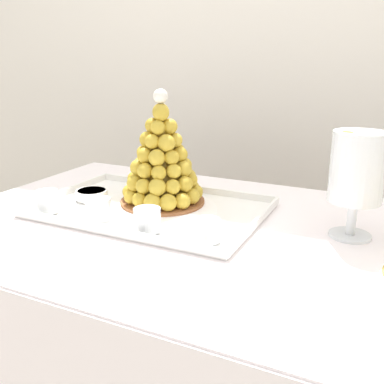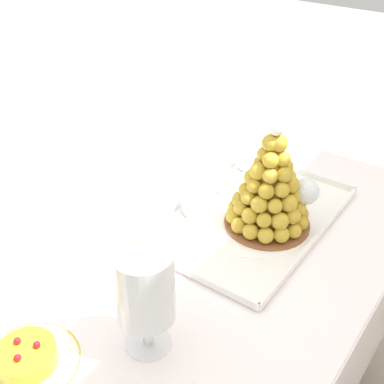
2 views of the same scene
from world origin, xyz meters
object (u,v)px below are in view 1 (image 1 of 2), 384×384
object	(u,v)px
dessert_cup_centre	(147,221)
wine_glass	(160,159)
creme_brulee_ramekin	(92,194)
macaron_goblet	(357,170)
dessert_cup_left	(48,202)
serving_tray	(151,209)
dessert_cup_mid_left	(99,210)
croquembouche	(162,161)
dessert_cup_mid_right	(208,231)

from	to	relation	value
dessert_cup_centre	wine_glass	xyz separation A→B (m)	(-0.12, 0.26, 0.07)
creme_brulee_ramekin	macaron_goblet	distance (m)	0.68
creme_brulee_ramekin	dessert_cup_left	bearing A→B (deg)	-103.78
serving_tray	dessert_cup_mid_left	xyz separation A→B (m)	(-0.07, -0.12, 0.03)
dessert_cup_mid_left	macaron_goblet	size ratio (longest dim) A/B	0.25
dessert_cup_mid_left	croquembouche	bearing A→B (deg)	66.50
dessert_cup_mid_left	creme_brulee_ramekin	size ratio (longest dim) A/B	0.69
serving_tray	wine_glass	xyz separation A→B (m)	(-0.05, 0.13, 0.10)
wine_glass	creme_brulee_ramekin	bearing A→B (deg)	-136.68
dessert_cup_mid_right	creme_brulee_ramekin	size ratio (longest dim) A/B	0.63
serving_tray	creme_brulee_ramekin	xyz separation A→B (m)	(-0.18, -0.00, 0.02)
serving_tray	dessert_cup_left	bearing A→B (deg)	-147.98
croquembouche	macaron_goblet	world-z (taller)	croquembouche
croquembouche	creme_brulee_ramekin	distance (m)	0.22
dessert_cup_mid_left	creme_brulee_ramekin	bearing A→B (deg)	134.00
dessert_cup_mid_left	dessert_cup_centre	bearing A→B (deg)	-5.16
dessert_cup_left	dessert_cup_mid_right	xyz separation A→B (m)	(0.43, 0.01, -0.00)
wine_glass	dessert_cup_mid_left	bearing A→B (deg)	-95.83
dessert_cup_mid_left	serving_tray	bearing A→B (deg)	59.89
dessert_cup_centre	dessert_cup_mid_right	size ratio (longest dim) A/B	1.14
dessert_cup_left	dessert_cup_centre	world-z (taller)	dessert_cup_left
serving_tray	dessert_cup_mid_left	bearing A→B (deg)	-120.11
wine_glass	dessert_cup_left	bearing A→B (deg)	-123.13
serving_tray	macaron_goblet	world-z (taller)	macaron_goblet
dessert_cup_centre	serving_tray	bearing A→B (deg)	118.05
dessert_cup_left	dessert_cup_mid_right	world-z (taller)	dessert_cup_left
wine_glass	dessert_cup_centre	bearing A→B (deg)	-65.92
croquembouche	dessert_cup_mid_left	xyz separation A→B (m)	(-0.08, -0.17, -0.09)
dessert_cup_mid_left	dessert_cup_mid_right	bearing A→B (deg)	-1.33
dessert_cup_left	dessert_cup_centre	distance (m)	0.29
serving_tray	croquembouche	bearing A→B (deg)	84.44
creme_brulee_ramekin	macaron_goblet	world-z (taller)	macaron_goblet
dessert_cup_mid_left	creme_brulee_ramekin	distance (m)	0.16
macaron_goblet	dessert_cup_mid_left	bearing A→B (deg)	-162.84
dessert_cup_centre	macaron_goblet	bearing A→B (deg)	24.14
croquembouche	creme_brulee_ramekin	world-z (taller)	croquembouche
croquembouche	dessert_cup_left	xyz separation A→B (m)	(-0.22, -0.19, -0.09)
serving_tray	dessert_cup_mid_left	distance (m)	0.14
dessert_cup_mid_left	dessert_cup_centre	distance (m)	0.14
croquembouche	dessert_cup_mid_right	size ratio (longest dim) A/B	5.58
croquembouche	serving_tray	bearing A→B (deg)	-95.56
dessert_cup_left	creme_brulee_ramekin	bearing A→B (deg)	76.22
macaron_goblet	wine_glass	size ratio (longest dim) A/B	1.64
serving_tray	dessert_cup_left	distance (m)	0.26
dessert_cup_mid_left	macaron_goblet	bearing A→B (deg)	17.16
croquembouche	dessert_cup_left	distance (m)	0.30
macaron_goblet	wine_glass	bearing A→B (deg)	171.44
serving_tray	dessert_cup_centre	bearing A→B (deg)	-61.95
macaron_goblet	serving_tray	bearing A→B (deg)	-174.27
serving_tray	macaron_goblet	size ratio (longest dim) A/B	2.38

